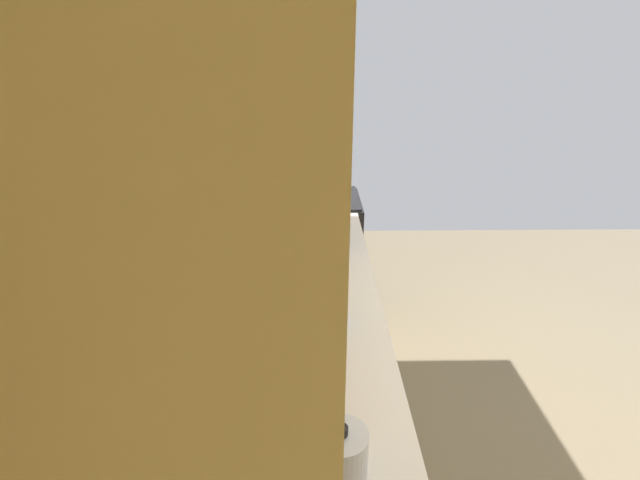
{
  "coord_description": "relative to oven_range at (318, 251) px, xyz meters",
  "views": [
    {
      "loc": [
        -1.76,
        1.16,
        2.03
      ],
      "look_at": [
        -0.1,
        1.14,
        1.31
      ],
      "focal_mm": 25.41,
      "sensor_mm": 36.0,
      "label": 1
    }
  ],
  "objects": [
    {
      "name": "counter_run",
      "position": [
        -1.97,
        0.03,
        -0.01
      ],
      "size": [
        3.32,
        0.63,
        0.92
      ],
      "color": "tan",
      "rests_on": "ground_plane"
    },
    {
      "name": "ground_plane",
      "position": [
        -1.62,
        -1.13,
        -0.47
      ],
      "size": [
        6.44,
        6.44,
        0.0
      ],
      "primitive_type": "plane",
      "color": "brown"
    },
    {
      "name": "oven_range",
      "position": [
        0.0,
        0.0,
        0.0
      ],
      "size": [
        0.63,
        0.68,
        1.1
      ],
      "color": "black",
      "rests_on": "ground_plane"
    },
    {
      "name": "upper_cabinets",
      "position": [
        -1.97,
        0.17,
        1.41
      ],
      "size": [
        2.28,
        0.32,
        0.59
      ],
      "color": "tan"
    },
    {
      "name": "kettle",
      "position": [
        -2.49,
        -0.04,
        0.53
      ],
      "size": [
        0.2,
        0.15,
        0.19
      ],
      "color": "#B7BABF",
      "rests_on": "counter_run"
    },
    {
      "name": "microwave",
      "position": [
        -0.77,
        0.05,
        0.59
      ],
      "size": [
        0.46,
        0.39,
        0.29
      ],
      "color": "#B7BABF",
      "rests_on": "counter_run"
    },
    {
      "name": "bowl",
      "position": [
        -1.72,
        -0.04,
        0.47
      ],
      "size": [
        0.14,
        0.14,
        0.05
      ],
      "color": "#4C8CBF",
      "rests_on": "counter_run"
    },
    {
      "name": "wall_back",
      "position": [
        -1.62,
        0.39,
        0.86
      ],
      "size": [
        4.15,
        0.12,
        2.67
      ],
      "primitive_type": "cube",
      "color": "beige",
      "rests_on": "ground_plane"
    }
  ]
}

